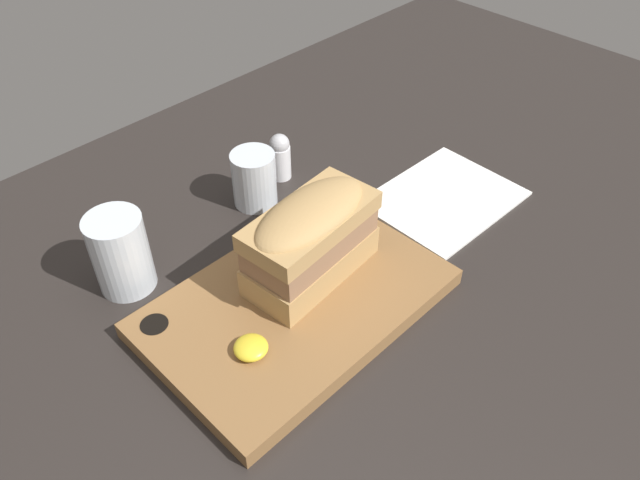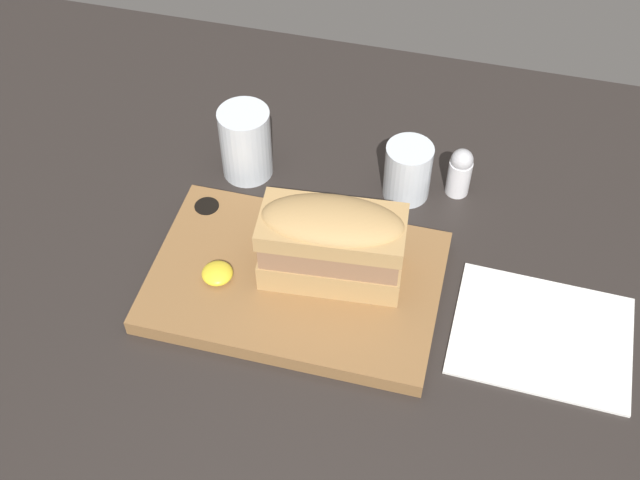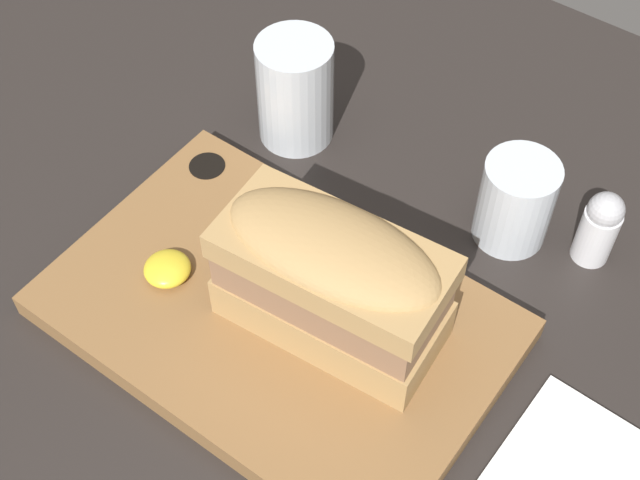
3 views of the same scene
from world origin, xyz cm
name	(u,v)px [view 1 (image 1 of 3)]	position (x,y,z in cm)	size (l,w,h in cm)	color
dining_table	(315,272)	(0.00, 0.00, 1.00)	(168.51, 91.01, 2.00)	#282321
serving_board	(295,303)	(-6.69, -3.42, 3.09)	(33.96, 22.35, 2.22)	olive
sandwich	(311,236)	(-2.62, -1.91, 9.93)	(16.92, 9.21, 10.71)	tan
mustard_dollop	(251,348)	(-15.40, -5.88, 4.90)	(3.68, 3.68, 1.47)	yellow
water_glass	(122,257)	(-18.07, 14.06, 6.39)	(6.77, 6.77, 10.11)	silver
wine_glass	(254,182)	(3.33, 15.20, 5.46)	(6.10, 6.10, 7.88)	silver
napkin	(444,198)	(22.39, -3.40, 2.20)	(20.50, 16.46, 0.40)	white
salt_shaker	(280,156)	(9.86, 17.08, 5.63)	(3.07, 3.07, 7.14)	white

